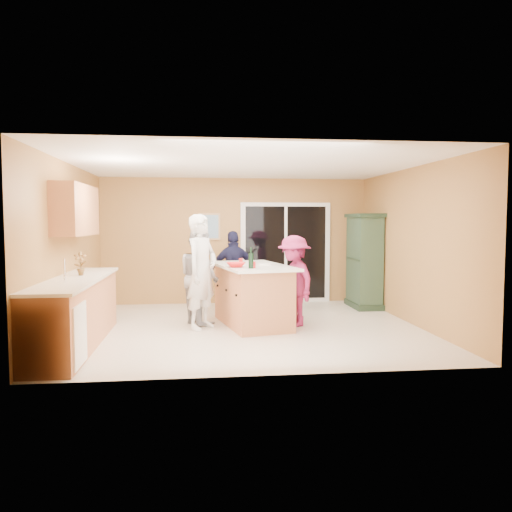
{
  "coord_description": "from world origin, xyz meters",
  "views": [
    {
      "loc": [
        -0.77,
        -7.88,
        1.71
      ],
      "look_at": [
        0.15,
        0.1,
        1.15
      ],
      "focal_mm": 35.0,
      "sensor_mm": 36.0,
      "label": 1
    }
  ],
  "objects": [
    {
      "name": "woman_grey",
      "position": [
        -0.77,
        0.46,
        0.79
      ],
      "size": [
        0.89,
        0.96,
        1.57
      ],
      "primitive_type": "imported",
      "rotation": [
        0.0,
        0.0,
        2.07
      ],
      "color": "#969698",
      "rests_on": "floor"
    },
    {
      "name": "floor",
      "position": [
        0.0,
        0.0,
        0.0
      ],
      "size": [
        5.5,
        5.5,
        0.0
      ],
      "primitive_type": "plane",
      "color": "beige",
      "rests_on": "ground"
    },
    {
      "name": "kitchen_island",
      "position": [
        0.1,
        0.24,
        0.47
      ],
      "size": [
        1.39,
        2.06,
        1.0
      ],
      "rotation": [
        0.0,
        0.0,
        0.2
      ],
      "color": "#CA7A4E",
      "rests_on": "floor"
    },
    {
      "name": "left_cabinet_run",
      "position": [
        -2.45,
        -1.05,
        0.46
      ],
      "size": [
        0.65,
        3.05,
        1.24
      ],
      "color": "#CA7A4E",
      "rests_on": "floor"
    },
    {
      "name": "woman_magenta",
      "position": [
        0.77,
        0.09,
        0.74
      ],
      "size": [
        0.82,
        1.08,
        1.48
      ],
      "primitive_type": "imported",
      "rotation": [
        0.0,
        0.0,
        -1.25
      ],
      "color": "#9B2155",
      "rests_on": "floor"
    },
    {
      "name": "wall_back",
      "position": [
        0.0,
        2.5,
        1.3
      ],
      "size": [
        5.5,
        0.1,
        2.6
      ],
      "primitive_type": "cube",
      "color": "tan",
      "rests_on": "ground"
    },
    {
      "name": "framed_picture",
      "position": [
        -0.55,
        2.48,
        1.6
      ],
      "size": [
        0.46,
        0.04,
        0.56
      ],
      "color": "tan",
      "rests_on": "wall_back"
    },
    {
      "name": "wall_left",
      "position": [
        -2.75,
        0.0,
        1.3
      ],
      "size": [
        0.1,
        5.0,
        2.6
      ],
      "primitive_type": "cube",
      "color": "tan",
      "rests_on": "ground"
    },
    {
      "name": "serving_bowl",
      "position": [
        -0.19,
        -0.16,
        1.03
      ],
      "size": [
        0.32,
        0.32,
        0.07
      ],
      "primitive_type": "imported",
      "rotation": [
        0.0,
        0.0,
        -0.06
      ],
      "color": "red",
      "rests_on": "kitchen_island"
    },
    {
      "name": "upper_cabinets",
      "position": [
        -2.58,
        -0.2,
        1.88
      ],
      "size": [
        0.35,
        1.6,
        0.75
      ],
      "primitive_type": "cube",
      "color": "#CA7A4E",
      "rests_on": "wall_left"
    },
    {
      "name": "woman_navy",
      "position": [
        -0.11,
        1.53,
        0.76
      ],
      "size": [
        0.93,
        0.45,
        1.53
      ],
      "primitive_type": "imported",
      "rotation": [
        0.0,
        0.0,
        3.23
      ],
      "color": "#161632",
      "rests_on": "floor"
    },
    {
      "name": "ceiling",
      "position": [
        0.0,
        0.0,
        2.6
      ],
      "size": [
        5.5,
        5.0,
        0.1
      ],
      "primitive_type": "cube",
      "color": "white",
      "rests_on": "wall_back"
    },
    {
      "name": "wall_front",
      "position": [
        0.0,
        -2.5,
        1.3
      ],
      "size": [
        5.5,
        0.1,
        2.6
      ],
      "primitive_type": "cube",
      "color": "tan",
      "rests_on": "ground"
    },
    {
      "name": "white_plate",
      "position": [
        0.32,
        0.26,
        1.0
      ],
      "size": [
        0.26,
        0.26,
        0.01
      ],
      "primitive_type": "cylinder",
      "rotation": [
        0.0,
        0.0,
        -0.31
      ],
      "color": "white",
      "rests_on": "kitchen_island"
    },
    {
      "name": "tumbler_near",
      "position": [
        -0.07,
        0.39,
        1.04
      ],
      "size": [
        0.07,
        0.07,
        0.1
      ],
      "primitive_type": "cylinder",
      "rotation": [
        0.0,
        0.0,
        -0.11
      ],
      "color": "red",
      "rests_on": "kitchen_island"
    },
    {
      "name": "wine_bottle",
      "position": [
        0.02,
        -0.4,
        1.12
      ],
      "size": [
        0.07,
        0.07,
        0.32
      ],
      "rotation": [
        0.0,
        0.0,
        -0.08
      ],
      "color": "black",
      "rests_on": "kitchen_island"
    },
    {
      "name": "tumbler_far",
      "position": [
        0.06,
        -0.32,
        1.05
      ],
      "size": [
        0.09,
        0.09,
        0.1
      ],
      "primitive_type": "cylinder",
      "rotation": [
        0.0,
        0.0,
        0.41
      ],
      "color": "red",
      "rests_on": "kitchen_island"
    },
    {
      "name": "woman_white",
      "position": [
        -0.72,
        0.04,
        0.91
      ],
      "size": [
        0.74,
        0.79,
        1.82
      ],
      "primitive_type": "imported",
      "rotation": [
        0.0,
        0.0,
        0.96
      ],
      "color": "silver",
      "rests_on": "floor"
    },
    {
      "name": "tulip_vase",
      "position": [
        -2.45,
        -0.56,
        1.11
      ],
      "size": [
        0.2,
        0.16,
        0.34
      ],
      "primitive_type": "imported",
      "rotation": [
        0.0,
        0.0,
        0.2
      ],
      "color": "#A21013",
      "rests_on": "left_cabinet_run"
    },
    {
      "name": "sliding_door",
      "position": [
        1.05,
        2.46,
        1.05
      ],
      "size": [
        1.9,
        0.07,
        2.1
      ],
      "color": "white",
      "rests_on": "floor"
    },
    {
      "name": "green_hutch",
      "position": [
        2.49,
        1.65,
        0.91
      ],
      "size": [
        0.53,
        1.01,
        1.86
      ],
      "color": "#1D301F",
      "rests_on": "floor"
    },
    {
      "name": "wall_right",
      "position": [
        2.75,
        0.0,
        1.3
      ],
      "size": [
        0.1,
        5.0,
        2.6
      ],
      "primitive_type": "cube",
      "color": "tan",
      "rests_on": "ground"
    }
  ]
}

